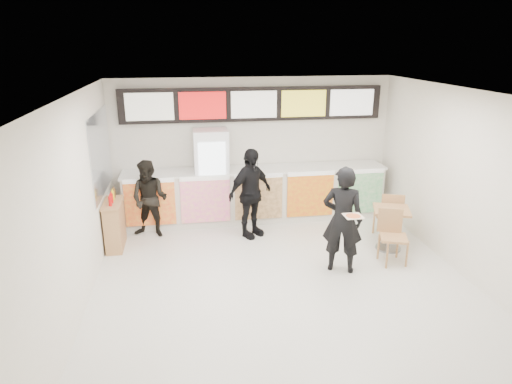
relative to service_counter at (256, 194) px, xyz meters
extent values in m
plane|color=beige|center=(0.00, -3.09, -0.57)|extent=(7.00, 7.00, 0.00)
plane|color=white|center=(0.00, -3.09, 2.43)|extent=(7.00, 7.00, 0.00)
plane|color=silver|center=(0.00, 0.41, 0.93)|extent=(6.00, 0.00, 6.00)
plane|color=silver|center=(-3.00, -3.09, 0.93)|extent=(0.00, 7.00, 7.00)
plane|color=silver|center=(3.00, -3.09, 0.93)|extent=(0.00, 7.00, 7.00)
cube|color=silver|center=(0.00, 0.01, -0.02)|extent=(5.50, 0.70, 1.10)
cube|color=silver|center=(0.00, 0.01, 0.55)|extent=(5.56, 0.76, 0.04)
cube|color=red|center=(-2.20, -0.37, 0.03)|extent=(0.99, 0.02, 0.90)
cube|color=#F737B3|center=(-1.10, -0.37, 0.03)|extent=(0.99, 0.02, 0.90)
cube|color=brown|center=(0.00, -0.37, 0.03)|extent=(0.99, 0.02, 0.90)
cube|color=gold|center=(1.10, -0.37, 0.03)|extent=(0.99, 0.02, 0.90)
cube|color=green|center=(2.20, -0.37, 0.03)|extent=(0.99, 0.02, 0.90)
cube|color=black|center=(0.00, 0.33, 1.88)|extent=(5.50, 0.12, 0.70)
cube|color=beige|center=(-2.12, 0.26, 1.88)|extent=(0.95, 0.02, 0.55)
cube|color=red|center=(-1.06, 0.26, 1.88)|extent=(0.95, 0.02, 0.55)
cube|color=white|center=(0.00, 0.26, 1.88)|extent=(0.95, 0.02, 0.55)
cube|color=yellow|center=(1.06, 0.26, 1.88)|extent=(0.95, 0.02, 0.55)
cube|color=white|center=(2.12, 0.26, 1.88)|extent=(0.95, 0.02, 0.55)
cube|color=white|center=(-0.93, 0.03, 0.43)|extent=(0.70, 0.65, 2.00)
cube|color=white|center=(-0.93, -0.31, 0.48)|extent=(0.54, 0.02, 1.50)
cylinder|color=#1A9241|center=(-1.14, -0.27, -0.12)|extent=(0.07, 0.07, 0.22)
cylinder|color=orange|center=(-1.00, -0.27, -0.12)|extent=(0.07, 0.07, 0.22)
cylinder|color=red|center=(-0.86, -0.27, -0.12)|extent=(0.07, 0.07, 0.22)
cylinder|color=blue|center=(-0.72, -0.27, -0.12)|extent=(0.07, 0.07, 0.22)
cylinder|color=orange|center=(-1.14, -0.27, 0.26)|extent=(0.07, 0.07, 0.22)
cylinder|color=red|center=(-1.00, -0.27, 0.26)|extent=(0.07, 0.07, 0.22)
cylinder|color=blue|center=(-0.86, -0.27, 0.26)|extent=(0.07, 0.07, 0.22)
cylinder|color=#1A9241|center=(-0.72, -0.27, 0.26)|extent=(0.07, 0.07, 0.22)
cylinder|color=red|center=(-1.14, -0.27, 0.64)|extent=(0.07, 0.07, 0.22)
cylinder|color=blue|center=(-1.00, -0.27, 0.64)|extent=(0.07, 0.07, 0.22)
cylinder|color=#1A9241|center=(-0.86, -0.27, 0.64)|extent=(0.07, 0.07, 0.22)
cylinder|color=orange|center=(-0.72, -0.27, 0.64)|extent=(0.07, 0.07, 0.22)
cylinder|color=blue|center=(-1.14, -0.27, 1.02)|extent=(0.07, 0.07, 0.22)
cylinder|color=#1A9241|center=(-1.00, -0.27, 1.02)|extent=(0.07, 0.07, 0.22)
cylinder|color=orange|center=(-0.86, -0.27, 1.02)|extent=(0.07, 0.07, 0.22)
cylinder|color=red|center=(-0.72, -0.27, 1.02)|extent=(0.07, 0.07, 0.22)
cube|color=#B2B7BF|center=(-2.99, -0.64, 1.18)|extent=(0.01, 2.00, 1.50)
imported|color=black|center=(1.04, -2.51, 0.34)|extent=(0.78, 0.67, 1.82)
imported|color=black|center=(-2.19, -0.54, 0.20)|extent=(0.90, 0.80, 1.54)
imported|color=black|center=(-0.25, -0.86, 0.32)|extent=(1.11, 0.94, 1.78)
cube|color=beige|center=(1.04, -2.96, 0.58)|extent=(0.28, 0.28, 0.01)
cone|color=#CC7233|center=(1.04, -2.96, 0.59)|extent=(0.36, 0.36, 0.02)
cube|color=tan|center=(2.21, -1.86, 0.20)|extent=(0.81, 0.81, 0.04)
cylinder|color=gray|center=(2.21, -1.86, -0.19)|extent=(0.08, 0.08, 0.76)
cylinder|color=gray|center=(2.21, -1.86, -0.56)|extent=(0.47, 0.47, 0.03)
cube|color=tan|center=(2.03, -2.41, -0.10)|extent=(0.56, 0.56, 0.04)
cube|color=tan|center=(2.03, -2.21, 0.15)|extent=(0.41, 0.17, 0.44)
cube|color=tan|center=(2.40, -1.31, -0.10)|extent=(0.56, 0.56, 0.04)
cube|color=tan|center=(2.40, -1.51, 0.15)|extent=(0.41, 0.17, 0.44)
cube|color=tan|center=(-2.82, -0.99, -0.14)|extent=(0.29, 0.77, 0.86)
cube|color=tan|center=(-2.82, -0.99, 0.31)|extent=(0.33, 0.81, 0.04)
cylinder|color=red|center=(-2.82, -1.20, 0.42)|extent=(0.06, 0.06, 0.17)
cylinder|color=red|center=(-2.82, -1.04, 0.42)|extent=(0.06, 0.06, 0.17)
cylinder|color=yellow|center=(-2.82, -0.87, 0.42)|extent=(0.06, 0.06, 0.17)
cylinder|color=brown|center=(-2.82, -0.72, 0.42)|extent=(0.06, 0.06, 0.17)
camera|label=1|loc=(-1.45, -9.16, 3.12)|focal=32.00mm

